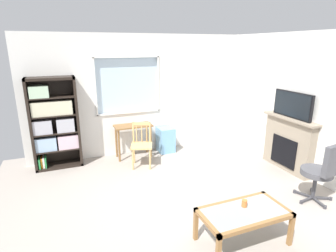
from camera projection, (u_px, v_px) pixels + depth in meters
ground at (184, 199)px, 4.43m from camera, size 5.97×5.72×0.02m
wall_back_with_window at (142, 96)px, 6.17m from camera, size 4.97×0.15×2.65m
wall_right at (311, 107)px, 4.97m from camera, size 0.12×4.92×2.65m
bookshelf at (54, 123)px, 5.38m from camera, size 0.90×0.38×1.83m
desk_under_window at (133, 132)px, 5.95m from camera, size 0.81×0.38×0.74m
wooden_chair at (142, 144)px, 5.54m from camera, size 0.53×0.52×0.90m
plastic_drawer_unit at (166, 140)px, 6.36m from camera, size 0.35×0.40×0.57m
fireplace at (288, 143)px, 5.37m from camera, size 0.26×1.21×1.07m
tv at (293, 105)px, 5.15m from camera, size 0.06×0.88×0.50m
office_chair at (323, 170)px, 4.20m from camera, size 0.57×0.58×1.00m
coffee_table at (244, 215)px, 3.35m from camera, size 1.09×0.58×0.45m
sippy_cup at (244, 203)px, 3.42m from camera, size 0.07×0.07×0.09m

